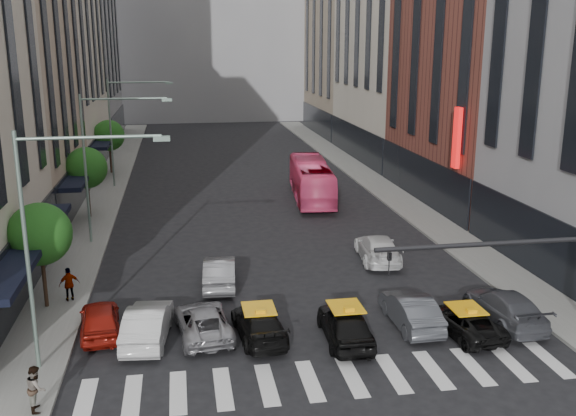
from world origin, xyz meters
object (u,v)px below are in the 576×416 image
car_white_front (148,323)px  bus (311,180)px  streetlamp_far (122,118)px  streetlamp_near (51,220)px  taxi_left (259,324)px  taxi_center (345,324)px  pedestrian_near (36,388)px  streetlamp_mid (100,149)px  pedestrian_far (69,284)px  car_red (100,319)px

car_white_front → bus: bearing=-110.6°
streetlamp_far → streetlamp_near: bearing=-90.0°
streetlamp_near → taxi_left: 9.37m
taxi_center → pedestrian_near: (-11.54, -3.48, 0.19)m
streetlamp_mid → pedestrian_far: bearing=-94.6°
streetlamp_mid → pedestrian_near: 19.69m
bus → pedestrian_far: 24.14m
car_white_front → pedestrian_far: 6.01m
streetlamp_mid → streetlamp_far: bearing=90.0°
car_white_front → streetlamp_mid: bearing=-71.4°
car_red → taxi_left: 6.80m
streetlamp_mid → taxi_left: 17.36m
car_red → taxi_left: car_red is taller
car_red → pedestrian_near: bearing=69.9°
taxi_center → streetlamp_near: bearing=4.0°
streetlamp_near → car_white_front: bearing=31.8°
streetlamp_mid → car_red: 14.19m
car_red → taxi_center: bearing=160.0°
streetlamp_mid → pedestrian_near: (-0.39, -19.05, -4.96)m
taxi_left → taxi_center: bearing=160.6°
streetlamp_far → pedestrian_near: streetlamp_far is taller
bus → streetlamp_mid: bearing=37.0°
pedestrian_far → bus: bearing=-149.7°
streetlamp_mid → car_red: bearing=-85.6°
car_white_front → car_red: bearing=-18.6°
car_red → streetlamp_near: bearing=63.7°
taxi_left → pedestrian_near: size_ratio=2.83×
streetlamp_near → streetlamp_far: same height
pedestrian_far → pedestrian_near: bearing=72.7°
taxi_center → pedestrian_far: bearing=-25.3°
bus → streetlamp_far: bearing=-19.7°
taxi_left → streetlamp_mid: bearing=-67.4°
streetlamp_far → car_red: bearing=-88.0°
taxi_center → bus: (3.64, 24.54, 0.79)m
streetlamp_far → taxi_center: 33.88m
streetlamp_far → taxi_left: (7.64, -30.67, -5.25)m
taxi_left → bus: bearing=-111.7°
streetlamp_near → pedestrian_far: bearing=96.7°
taxi_left → pedestrian_near: 9.15m
streetlamp_near → car_white_front: streetlamp_near is taller
taxi_left → taxi_center: taxi_center is taller
pedestrian_near → pedestrian_far: (-0.38, 9.57, 0.02)m
pedestrian_near → pedestrian_far: size_ratio=0.97×
streetlamp_near → taxi_left: streetlamp_near is taller
streetlamp_mid → streetlamp_near: bearing=-90.0°
streetlamp_mid → car_white_front: streetlamp_mid is taller
streetlamp_far → taxi_center: (11.15, -31.57, -5.14)m
taxi_left → pedestrian_far: bearing=-36.6°
car_red → taxi_left: bearing=160.5°
pedestrian_far → car_red: bearing=96.3°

